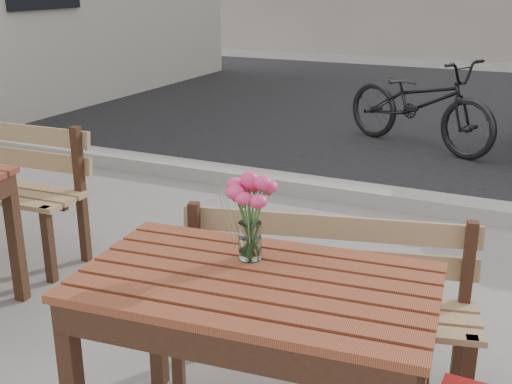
% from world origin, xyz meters
% --- Properties ---
extents(street, '(30.00, 8.12, 0.12)m').
position_xyz_m(street, '(0.00, 5.06, 0.03)').
color(street, black).
rests_on(street, ground).
extents(main_table, '(1.26, 0.81, 0.74)m').
position_xyz_m(main_table, '(-0.11, 0.07, 0.61)').
color(main_table, maroon).
rests_on(main_table, ground).
extents(main_bench, '(1.31, 0.67, 0.78)m').
position_xyz_m(main_bench, '(-0.06, 0.63, 0.47)').
color(main_bench, '#9A7C4F').
rests_on(main_bench, ground).
extents(main_vase, '(0.18, 0.18, 0.32)m').
position_xyz_m(main_vase, '(-0.19, 0.21, 0.94)').
color(main_vase, white).
rests_on(main_vase, main_table).
extents(bicycle, '(1.87, 1.32, 0.93)m').
position_xyz_m(bicycle, '(-0.52, 4.87, 0.47)').
color(bicycle, black).
rests_on(bicycle, ground).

